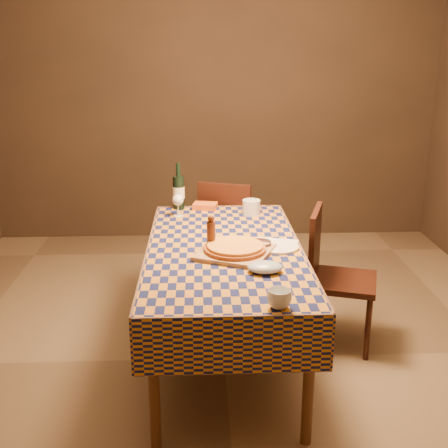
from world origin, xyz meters
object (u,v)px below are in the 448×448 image
(dining_table, at_px, (224,259))
(bowl, at_px, (261,245))
(white_plate, at_px, (278,247))
(cutting_board, at_px, (235,252))
(wine_bottle, at_px, (179,192))
(chair_right, at_px, (331,270))
(chair_far, at_px, (228,230))
(pizza, at_px, (235,248))

(dining_table, relative_size, bowl, 14.07)
(dining_table, xyz_separation_m, white_plate, (0.32, -0.03, 0.08))
(dining_table, distance_m, cutting_board, 0.17)
(bowl, bearing_deg, cutting_board, -147.44)
(cutting_board, bearing_deg, white_plate, 20.45)
(wine_bottle, height_order, chair_right, wine_bottle)
(cutting_board, xyz_separation_m, chair_right, (0.66, 0.33, -0.26))
(cutting_board, bearing_deg, dining_table, 113.53)
(white_plate, relative_size, chair_far, 0.27)
(chair_right, bearing_deg, dining_table, -164.44)
(white_plate, relative_size, chair_right, 0.27)
(chair_right, bearing_deg, pizza, -153.46)
(white_plate, xyz_separation_m, chair_right, (0.39, 0.23, -0.25))
(white_plate, bearing_deg, bowl, 177.93)
(bowl, height_order, white_plate, bowl)
(cutting_board, xyz_separation_m, chair_far, (0.02, 1.21, -0.26))
(pizza, xyz_separation_m, chair_right, (0.66, 0.33, -0.29))
(bowl, bearing_deg, wine_bottle, 120.56)
(chair_far, bearing_deg, chair_right, -54.07)
(cutting_board, height_order, chair_right, chair_right)
(cutting_board, height_order, pizza, pizza)
(white_plate, distance_m, chair_right, 0.52)
(dining_table, bearing_deg, bowl, -7.09)
(chair_far, bearing_deg, cutting_board, -90.99)
(cutting_board, height_order, white_plate, cutting_board)
(dining_table, xyz_separation_m, wine_bottle, (-0.30, 0.86, 0.21))
(chair_right, bearing_deg, chair_far, 125.93)
(cutting_board, relative_size, chair_right, 0.42)
(bowl, xyz_separation_m, wine_bottle, (-0.52, 0.88, 0.11))
(cutting_board, bearing_deg, wine_bottle, 110.07)
(wine_bottle, bearing_deg, chair_right, -32.78)
(dining_table, distance_m, white_plate, 0.33)
(dining_table, distance_m, pizza, 0.18)
(cutting_board, xyz_separation_m, white_plate, (0.27, 0.10, -0.01))
(chair_far, bearing_deg, white_plate, -77.57)
(dining_table, distance_m, wine_bottle, 0.93)
(pizza, height_order, white_plate, pizza)
(cutting_board, height_order, wine_bottle, wine_bottle)
(pizza, relative_size, white_plate, 1.77)
(cutting_board, height_order, bowl, bowl)
(pizza, xyz_separation_m, white_plate, (0.27, 0.10, -0.03))
(cutting_board, bearing_deg, chair_right, 26.54)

